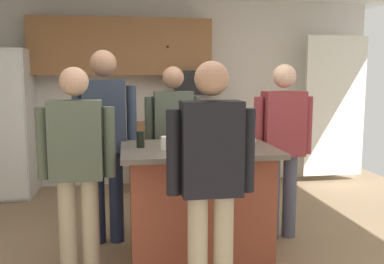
{
  "coord_description": "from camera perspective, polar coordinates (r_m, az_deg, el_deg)",
  "views": [
    {
      "loc": [
        -0.37,
        -3.25,
        1.55
      ],
      "look_at": [
        0.21,
        0.42,
        1.05
      ],
      "focal_mm": 39.46,
      "sensor_mm": 36.0,
      "label": 1
    }
  ],
  "objects": [
    {
      "name": "kitchen_island",
      "position": [
        3.58,
        0.76,
        -9.57
      ],
      "size": [
        1.25,
        0.91,
        0.97
      ],
      "color": "brown",
      "rests_on": "ground"
    },
    {
      "name": "glass_stout_tall",
      "position": [
        3.45,
        -6.98,
        -1.0
      ],
      "size": [
        0.07,
        0.07,
        0.13
      ],
      "color": "black",
      "rests_on": "kitchen_island"
    },
    {
      "name": "person_guest_right",
      "position": [
        3.26,
        -15.3,
        -3.7
      ],
      "size": [
        0.57,
        0.22,
        1.61
      ],
      "rotation": [
        0.0,
        0.0,
        0.2
      ],
      "color": "tan",
      "rests_on": "ground"
    },
    {
      "name": "person_host_foreground",
      "position": [
        4.24,
        -2.53,
        -0.59
      ],
      "size": [
        0.57,
        0.22,
        1.64
      ],
      "rotation": [
        0.0,
        0.0,
        -1.43
      ],
      "color": "#383842",
      "rests_on": "ground"
    },
    {
      "name": "mug_blue_stoneware",
      "position": [
        3.48,
        7.43,
        -1.23
      ],
      "size": [
        0.12,
        0.08,
        0.1
      ],
      "color": "white",
      "rests_on": "kitchen_island"
    },
    {
      "name": "person_guest_left",
      "position": [
        3.9,
        -11.65,
        -0.1
      ],
      "size": [
        0.57,
        0.23,
        1.77
      ],
      "rotation": [
        0.0,
        0.0,
        -0.57
      ],
      "color": "#232D4C",
      "rests_on": "ground"
    },
    {
      "name": "person_elder_center",
      "position": [
        2.69,
        2.59,
        -5.41
      ],
      "size": [
        0.57,
        0.22,
        1.64
      ],
      "rotation": [
        0.0,
        0.0,
        1.51
      ],
      "color": "tan",
      "rests_on": "ground"
    },
    {
      "name": "microwave_over_range",
      "position": [
        5.83,
        0.59,
        6.71
      ],
      "size": [
        0.56,
        0.4,
        0.32
      ],
      "primitive_type": "cube",
      "color": "black"
    },
    {
      "name": "person_guest_by_door",
      "position": [
        4.05,
        12.15,
        -1.02
      ],
      "size": [
        0.57,
        0.22,
        1.65
      ],
      "rotation": [
        0.0,
        0.0,
        -2.75
      ],
      "color": "#4C5166",
      "rests_on": "ground"
    },
    {
      "name": "glass_short_whisky",
      "position": [
        3.24,
        2.96,
        -1.56
      ],
      "size": [
        0.07,
        0.07,
        0.13
      ],
      "color": "black",
      "rests_on": "kitchen_island"
    },
    {
      "name": "mug_ceramic_white",
      "position": [
        3.31,
        -3.46,
        -1.55
      ],
      "size": [
        0.13,
        0.08,
        0.11
      ],
      "color": "white",
      "rests_on": "kitchen_island"
    },
    {
      "name": "cabinet_run_lower",
      "position": [
        5.92,
        0.61,
        -3.02
      ],
      "size": [
        1.8,
        0.63,
        0.9
      ],
      "color": "#936038",
      "rests_on": "ground"
    },
    {
      "name": "cabinet_run_upper",
      "position": [
        5.86,
        -9.45,
        11.26
      ],
      "size": [
        2.4,
        0.38,
        0.75
      ],
      "color": "#936038"
    },
    {
      "name": "back_wall",
      "position": [
        6.07,
        -5.51,
        5.3
      ],
      "size": [
        6.4,
        0.1,
        2.6
      ],
      "primitive_type": "cube",
      "color": "silver",
      "rests_on": "ground"
    },
    {
      "name": "french_door_window_panel",
      "position": [
        6.4,
        18.71,
        3.26
      ],
      "size": [
        0.9,
        0.06,
        2.0
      ],
      "primitive_type": "cube",
      "color": "white",
      "rests_on": "ground"
    },
    {
      "name": "glass_dark_ale",
      "position": [
        3.27,
        7.09,
        -1.47
      ],
      "size": [
        0.06,
        0.06,
        0.13
      ],
      "color": "#321B13",
      "rests_on": "kitchen_island"
    }
  ]
}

